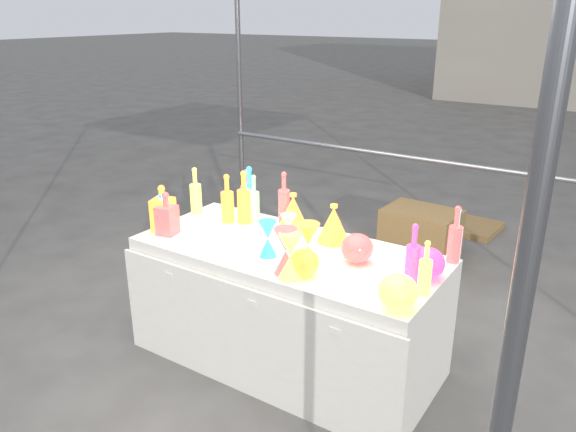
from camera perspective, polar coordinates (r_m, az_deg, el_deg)
The scene contains 29 objects.
ground at distance 3.63m, azimuth 0.00°, elevation -14.22°, with size 80.00×80.00×0.00m, color slate.
display_table at distance 3.43m, azimuth -0.09°, elevation -9.12°, with size 1.84×0.83×0.75m.
cardboard_box_closed at distance 5.00m, azimuth 13.29°, elevation -1.82°, with size 0.61×0.45×0.45m, color olive.
cardboard_box_flat at distance 5.88m, azimuth 17.11°, elevation -0.83°, with size 0.72×0.52×0.06m, color olive.
bottle_0 at distance 3.61m, azimuth -4.49°, elevation 1.96°, with size 0.09×0.09×0.35m, color red, non-canonical shape.
bottle_1 at distance 3.71m, azimuth -3.93°, elevation 2.45°, with size 0.08×0.08×0.35m, color #1E8B19, non-canonical shape.
bottle_2 at distance 3.61m, azimuth -0.42°, elevation 1.93°, with size 0.07×0.07×0.34m, color orange, non-canonical shape.
bottle_3 at distance 3.79m, azimuth -4.26°, elevation 2.50°, with size 0.08×0.08×0.31m, color #1D55AE, non-canonical shape.
bottle_4 at distance 3.82m, azimuth -9.37°, elevation 2.56°, with size 0.08×0.08×0.32m, color #125870, non-canonical shape.
bottle_5 at distance 3.63m, azimuth -3.48°, elevation 1.78°, with size 0.07×0.07×0.32m, color #C427BA, non-canonical shape.
bottle_6 at distance 3.64m, azimuth -6.19°, elevation 1.81°, with size 0.08×0.08×0.32m, color red, non-canonical shape.
decanter_0 at distance 3.57m, azimuth -12.60°, elevation 0.82°, with size 0.12×0.12×0.29m, color red, non-canonical shape.
decanter_1 at distance 3.50m, azimuth -12.23°, elevation 0.27°, with size 0.11×0.11×0.27m, color orange, non-canonical shape.
decanter_2 at distance 3.58m, azimuth -12.59°, elevation 0.46°, with size 0.10×0.10×0.25m, color #1E8B19, non-canonical shape.
hourglass_0 at distance 2.92m, azimuth -0.24°, elevation -3.58°, with size 0.13×0.13×0.25m, color orange, non-canonical shape.
hourglass_2 at distance 2.86m, azimuth 0.23°, elevation -4.09°, with size 0.12×0.12×0.25m, color #125870, non-canonical shape.
hourglass_3 at distance 3.28m, azimuth 0.06°, elevation -1.40°, with size 0.09×0.09×0.19m, color #C427BA, non-canonical shape.
hourglass_4 at distance 2.99m, azimuth 2.05°, elevation -2.99°, with size 0.12×0.12×0.25m, color red, non-canonical shape.
hourglass_5 at distance 3.13m, azimuth -2.07°, elevation -2.32°, with size 0.10×0.10×0.21m, color #1E8B19, non-canonical shape.
globe_0 at distance 2.92m, azimuth 1.66°, elevation -4.88°, with size 0.16×0.16×0.13m, color red, non-canonical shape.
globe_1 at distance 2.65m, azimuth 11.08°, elevation -7.75°, with size 0.19×0.19×0.15m, color #125870, non-canonical shape.
globe_2 at distance 3.09m, azimuth 7.02°, elevation -3.42°, with size 0.18×0.18×0.14m, color orange, non-canonical shape.
globe_3 at distance 2.97m, azimuth 13.88°, elevation -4.83°, with size 0.19×0.19×0.15m, color #1D55AE, non-canonical shape.
lampshade_0 at distance 3.33m, azimuth 4.64°, elevation -0.72°, with size 0.20×0.20×0.23m, color yellow, non-canonical shape.
lampshade_1 at distance 3.52m, azimuth 0.52°, elevation 0.50°, with size 0.20×0.20×0.23m, color yellow, non-canonical shape.
bottle_8 at distance 3.18m, azimuth 16.70°, elevation -1.80°, with size 0.07×0.07×0.31m, color #1E8B19, non-canonical shape.
bottle_9 at distance 3.17m, azimuth 16.64°, elevation -1.78°, with size 0.07×0.07×0.32m, color orange, non-canonical shape.
bottle_10 at distance 2.85m, azimuth 12.60°, elevation -3.83°, with size 0.07×0.07×0.33m, color #1D55AE, non-canonical shape.
bottle_11 at distance 2.78m, azimuth 13.79°, elevation -5.12°, with size 0.06×0.06×0.28m, color #125870, non-canonical shape.
Camera 1 is at (1.64, -2.51, 2.05)m, focal length 35.00 mm.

